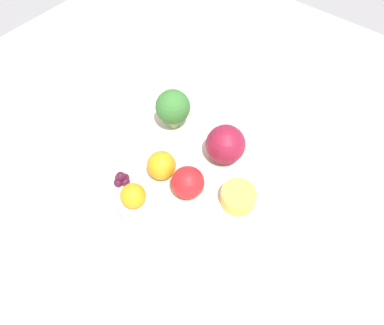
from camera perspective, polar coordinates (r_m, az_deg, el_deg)
name	(u,v)px	position (r m, az deg, el deg)	size (l,w,h in m)	color
ground_plane	(192,188)	(0.65, 0.00, -3.89)	(6.00, 6.00, 0.00)	gray
table_surface	(192,185)	(0.64, 0.00, -3.41)	(1.20, 1.20, 0.02)	silver
bowl	(192,174)	(0.61, 0.00, -1.78)	(0.27, 0.27, 0.04)	silver
broccoli	(173,107)	(0.62, -2.94, 8.39)	(0.06, 0.06, 0.07)	#99C17A
apple_red	(226,144)	(0.59, 5.13, 2.76)	(0.06, 0.06, 0.06)	maroon
apple_green	(188,183)	(0.55, -0.64, -3.07)	(0.05, 0.05, 0.05)	red
orange_front	(133,196)	(0.55, -8.97, -5.03)	(0.04, 0.04, 0.04)	orange
orange_back	(161,165)	(0.57, -4.69, -0.44)	(0.04, 0.04, 0.04)	orange
grape_cluster	(122,179)	(0.58, -10.66, -2.51)	(0.03, 0.03, 0.03)	#47142D
small_cup	(238,197)	(0.55, 7.06, -5.25)	(0.05, 0.05, 0.02)	#F4CC4C
napkin	(48,174)	(0.68, -21.07, -1.58)	(0.18, 0.16, 0.01)	white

